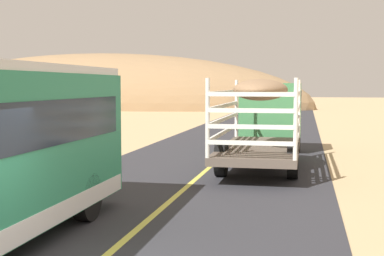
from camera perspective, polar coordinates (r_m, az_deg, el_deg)
livestock_truck at (r=20.98m, az=7.97°, el=1.65°), size 2.53×9.70×3.02m
boulder_mid_field at (r=33.08m, az=-19.49°, el=-0.17°), size 0.93×0.93×0.51m
distant_hill at (r=68.33m, az=-10.10°, el=2.13°), size 53.79×17.04×13.46m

